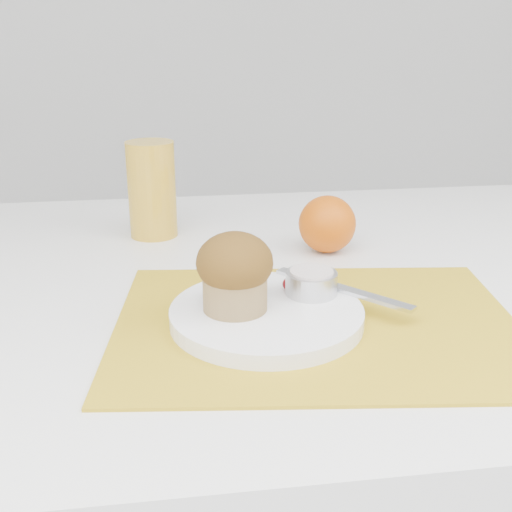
{
  "coord_description": "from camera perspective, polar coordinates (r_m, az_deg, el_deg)",
  "views": [
    {
      "loc": [
        -0.14,
        -0.71,
        1.06
      ],
      "look_at": [
        -0.04,
        -0.02,
        0.8
      ],
      "focal_mm": 45.0,
      "sensor_mm": 36.0,
      "label": 1
    }
  ],
  "objects": [
    {
      "name": "table",
      "position": [
        1.03,
        1.64,
        -21.28
      ],
      "size": [
        1.2,
        0.8,
        0.75
      ],
      "primitive_type": "cube",
      "color": "white",
      "rests_on": "ground"
    },
    {
      "name": "placemat",
      "position": [
        0.69,
        5.44,
        -6.02
      ],
      "size": [
        0.46,
        0.36,
        0.0
      ],
      "primitive_type": "cube",
      "rotation": [
        0.0,
        0.0,
        -0.12
      ],
      "color": "gold",
      "rests_on": "table"
    },
    {
      "name": "plate",
      "position": [
        0.69,
        0.94,
        -5.26
      ],
      "size": [
        0.24,
        0.24,
        0.02
      ],
      "primitive_type": "cylinder",
      "rotation": [
        0.0,
        0.0,
        0.15
      ],
      "color": "white",
      "rests_on": "placemat"
    },
    {
      "name": "ramekin",
      "position": [
        0.72,
        4.93,
        -2.41
      ],
      "size": [
        0.07,
        0.07,
        0.03
      ],
      "primitive_type": "cylinder",
      "rotation": [
        0.0,
        0.0,
        0.26
      ],
      "color": "#BABABF",
      "rests_on": "plate"
    },
    {
      "name": "cream",
      "position": [
        0.71,
        4.96,
        -1.49
      ],
      "size": [
        0.05,
        0.05,
        0.01
      ],
      "primitive_type": "cylinder",
      "rotation": [
        0.0,
        0.0,
        0.02
      ],
      "color": "beige",
      "rests_on": "ramekin"
    },
    {
      "name": "raspberry_near",
      "position": [
        0.72,
        3.08,
        -2.51
      ],
      "size": [
        0.02,
        0.02,
        0.02
      ],
      "primitive_type": "ellipsoid",
      "color": "#500205",
      "rests_on": "plate"
    },
    {
      "name": "raspberry_far",
      "position": [
        0.72,
        3.75,
        -2.39
      ],
      "size": [
        0.02,
        0.02,
        0.02
      ],
      "primitive_type": "ellipsoid",
      "color": "#570214",
      "rests_on": "plate"
    },
    {
      "name": "butter_knife",
      "position": [
        0.73,
        7.66,
        -2.9
      ],
      "size": [
        0.13,
        0.14,
        0.0
      ],
      "primitive_type": "cube",
      "rotation": [
        0.0,
        0.0,
        -0.83
      ],
      "color": "silver",
      "rests_on": "plate"
    },
    {
      "name": "orange",
      "position": [
        0.9,
        6.35,
        2.84
      ],
      "size": [
        0.08,
        0.08,
        0.08
      ],
      "primitive_type": "sphere",
      "color": "#D25707",
      "rests_on": "table"
    },
    {
      "name": "juice_glass",
      "position": [
        0.97,
        -9.24,
        5.85
      ],
      "size": [
        0.07,
        0.07,
        0.14
      ],
      "primitive_type": "cylinder",
      "rotation": [
        0.0,
        0.0,
        -0.0
      ],
      "color": "gold",
      "rests_on": "table"
    },
    {
      "name": "muffin",
      "position": [
        0.67,
        -1.9,
        -1.37
      ],
      "size": [
        0.08,
        0.08,
        0.08
      ],
      "color": "#997B4A",
      "rests_on": "plate"
    }
  ]
}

